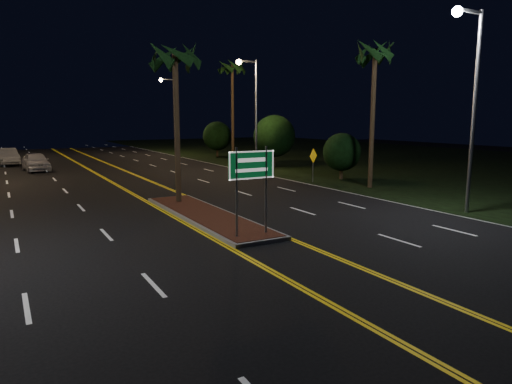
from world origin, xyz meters
TOP-DOWN VIEW (x-y plane):
  - ground at (0.00, 0.00)m, footprint 120.00×120.00m
  - grass_right at (30.00, 25.00)m, footprint 40.00×110.00m
  - median_island at (0.00, 7.00)m, footprint 2.25×10.25m
  - highway_sign at (0.00, 2.80)m, footprint 1.80×0.08m
  - streetlight_right_near at (10.61, 2.00)m, footprint 1.91×0.44m
  - streetlight_right_mid at (10.61, 22.00)m, footprint 1.91×0.44m
  - streetlight_right_far at (10.61, 42.00)m, footprint 1.91×0.44m
  - palm_median at (0.00, 10.50)m, footprint 2.40×2.40m
  - palm_right_near at (12.50, 10.00)m, footprint 2.40×2.40m
  - palm_right_far at (12.80, 30.00)m, footprint 2.40×2.40m
  - shrub_near at (13.50, 14.00)m, footprint 2.70×2.70m
  - shrub_mid at (14.00, 24.00)m, footprint 3.78×3.78m
  - shrub_far at (13.80, 36.00)m, footprint 3.24×3.24m
  - car_near at (-5.21, 30.47)m, footprint 2.68×5.55m
  - car_far at (-7.21, 37.19)m, footprint 2.94×5.64m
  - warning_sign at (10.80, 13.74)m, footprint 0.88×0.43m

SIDE VIEW (x-z plane):
  - ground at x=0.00m, z-range 0.00..0.00m
  - grass_right at x=30.00m, z-range 0.00..0.01m
  - median_island at x=0.00m, z-range 0.00..0.17m
  - car_near at x=-5.21m, z-range 0.00..1.80m
  - car_far at x=-7.21m, z-range 0.00..1.80m
  - warning_sign at x=10.80m, z-range 0.33..2.61m
  - shrub_near at x=13.50m, z-range 0.30..3.60m
  - shrub_far at x=13.80m, z-range 0.36..4.32m
  - highway_sign at x=0.00m, z-range 0.80..4.00m
  - shrub_mid at x=14.00m, z-range 0.42..5.04m
  - streetlight_right_near at x=10.61m, z-range 1.16..10.16m
  - streetlight_right_mid at x=10.61m, z-range 1.16..10.16m
  - streetlight_right_far at x=10.61m, z-range 1.16..10.16m
  - palm_median at x=0.00m, z-range 3.13..11.43m
  - palm_right_near at x=12.50m, z-range 3.56..12.86m
  - palm_right_far at x=12.80m, z-range 3.99..14.29m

